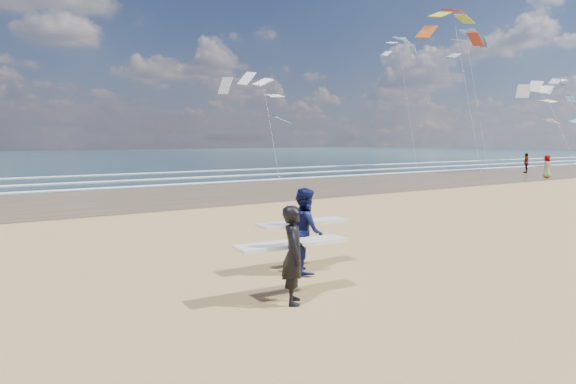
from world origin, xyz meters
TOP-DOWN VIEW (x-y plane):
  - wet_sand_strip at (20.00, 18.00)m, footprint 220.00×12.00m
  - ocean at (20.00, 72.00)m, footprint 220.00×100.00m
  - foam_breakers at (20.00, 28.10)m, footprint 220.00×11.70m
  - surfer_near at (-0.14, -0.39)m, footprint 2.23×1.06m
  - surfer_far at (1.24, 1.20)m, footprint 2.21×1.19m
  - beachgoer_0 at (31.56, 13.31)m, footprint 0.98×0.83m
  - beachgoer_1 at (35.44, 17.39)m, footprint 1.02×0.93m
  - kite_0 at (27.94, 18.29)m, footprint 6.87×4.86m
  - kite_1 at (15.79, 27.09)m, footprint 6.75×4.84m
  - kite_2 at (38.98, 25.55)m, footprint 5.84×4.74m
  - kite_4 at (60.81, 27.73)m, footprint 6.56×4.82m
  - kite_5 at (35.49, 31.38)m, footprint 4.81×4.63m
  - kite_7 at (36.67, 15.72)m, footprint 5.72×4.73m

SIDE VIEW (x-z plane):
  - wet_sand_strip at x=20.00m, z-range 0.00..0.01m
  - ocean at x=20.00m, z-range 0.00..0.02m
  - foam_breakers at x=20.00m, z-range 0.02..0.08m
  - beachgoer_1 at x=35.44m, z-range 0.00..1.67m
  - beachgoer_0 at x=31.56m, z-range 0.00..1.70m
  - surfer_near at x=-0.14m, z-range 0.02..1.78m
  - surfer_far at x=1.24m, z-range 0.01..1.88m
  - kite_7 at x=36.67m, z-range 0.45..8.59m
  - kite_1 at x=15.79m, z-range 0.78..9.52m
  - kite_4 at x=60.81m, z-range 0.89..12.54m
  - kite_5 at x=35.49m, z-range 0.28..14.90m
  - kite_2 at x=38.98m, z-range 0.68..15.47m
  - kite_0 at x=27.94m, z-range 1.14..15.36m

